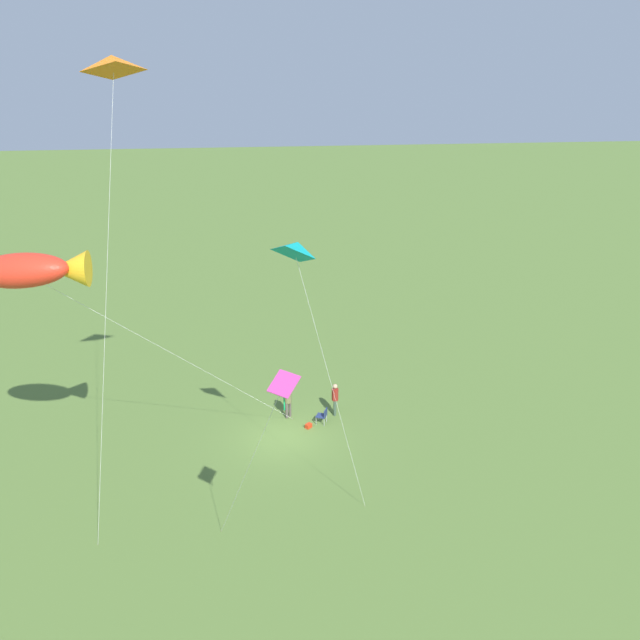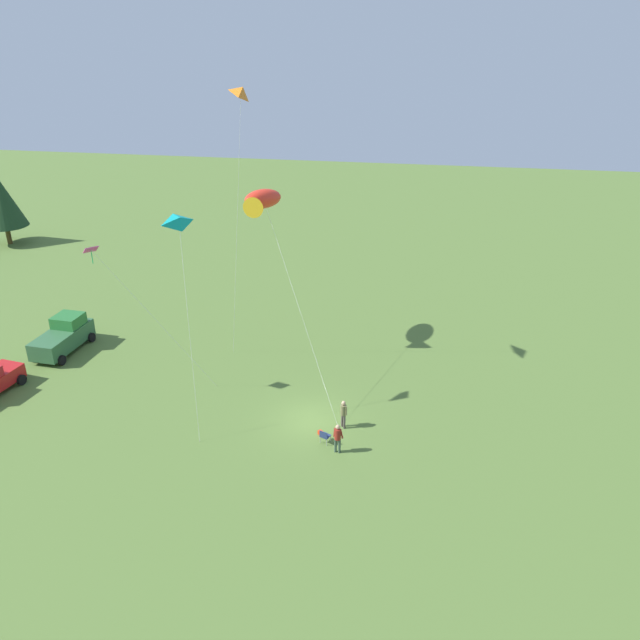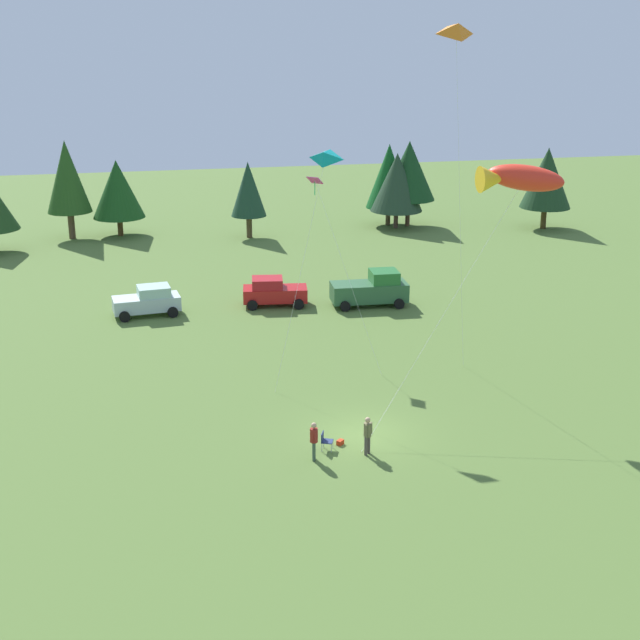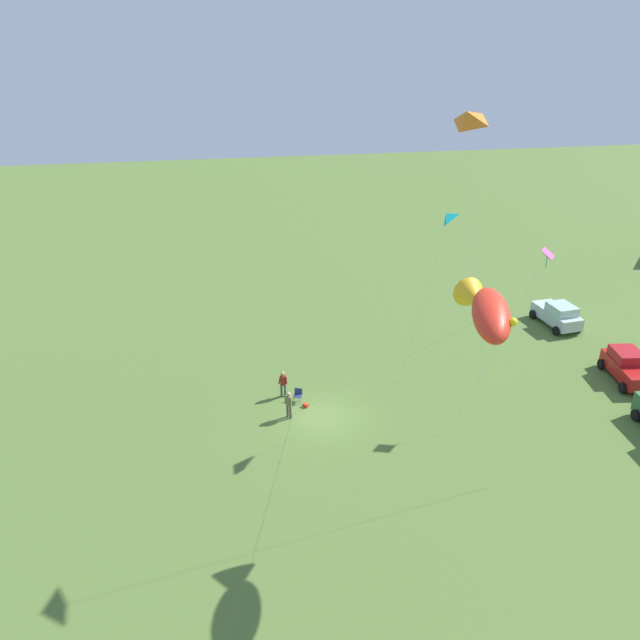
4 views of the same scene
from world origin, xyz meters
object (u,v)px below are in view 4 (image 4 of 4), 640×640
object	(u,v)px
person_spectator	(283,382)
kite_large_fish	(487,310)
person_kite_flyer	(289,403)
backpack_on_grass	(306,405)
kite_delta_teal	(446,218)
car_silver_compact	(558,314)
kite_delta_orange	(466,119)
kite_diamond_rainbow	(544,262)
car_red_sedan	(628,366)
folding_chair	(298,394)

from	to	relation	value
person_spectator	kite_large_fish	bearing A→B (deg)	41.25
person_kite_flyer	backpack_on_grass	bearing A→B (deg)	178.67
kite_large_fish	kite_delta_teal	xyz separation A→B (m)	(-9.41, 1.68, 1.05)
car_silver_compact	kite_delta_orange	world-z (taller)	kite_delta_orange
kite_diamond_rainbow	kite_delta_teal	distance (m)	6.17
car_red_sedan	kite_diamond_rainbow	xyz separation A→B (m)	(1.33, -7.93, 8.17)
person_kite_flyer	car_red_sedan	size ratio (longest dim) A/B	0.39
person_kite_flyer	folding_chair	bearing A→B (deg)	-155.56
kite_diamond_rainbow	car_red_sedan	bearing A→B (deg)	99.50
kite_large_fish	kite_delta_orange	bearing A→B (deg)	-176.79
person_kite_flyer	car_silver_compact	distance (m)	23.48
car_red_sedan	kite_delta_teal	xyz separation A→B (m)	(0.44, -13.49, 10.68)
car_silver_compact	car_red_sedan	xyz separation A→B (m)	(8.17, 0.36, 0.00)
person_spectator	backpack_on_grass	distance (m)	2.07
folding_chair	kite_diamond_rainbow	bearing A→B (deg)	101.64
folding_chair	person_spectator	bearing A→B (deg)	-107.18
car_silver_compact	car_red_sedan	bearing A→B (deg)	-3.38
person_spectator	kite_delta_orange	bearing A→B (deg)	50.09
person_kite_flyer	kite_large_fish	world-z (taller)	kite_large_fish
folding_chair	car_red_sedan	bearing A→B (deg)	109.01
person_kite_flyer	car_silver_compact	size ratio (longest dim) A/B	0.40
person_spectator	backpack_on_grass	size ratio (longest dim) A/B	5.44
car_silver_compact	kite_delta_teal	size ratio (longest dim) A/B	0.36
car_red_sedan	kite_diamond_rainbow	bearing A→B (deg)	107.41
person_kite_flyer	kite_delta_orange	distance (m)	18.75
person_kite_flyer	kite_delta_teal	xyz separation A→B (m)	(-0.09, 8.67, 10.60)
backpack_on_grass	car_red_sedan	bearing A→B (deg)	88.89
car_red_sedan	kite_delta_orange	distance (m)	23.46
person_spectator	car_silver_compact	xyz separation A→B (m)	(-6.33, 21.85, -0.07)
kite_diamond_rainbow	kite_delta_orange	distance (m)	12.28
kite_delta_orange	kite_delta_teal	distance (m)	8.53
kite_delta_orange	person_spectator	bearing A→B (deg)	-140.12
car_red_sedan	car_silver_compact	bearing A→B (deg)	10.42
car_silver_compact	car_red_sedan	size ratio (longest dim) A/B	0.99
backpack_on_grass	kite_delta_teal	distance (m)	13.79
folding_chair	kite_delta_orange	xyz separation A→B (m)	(7.51, 6.01, 17.01)
car_silver_compact	kite_diamond_rainbow	bearing A→B (deg)	-44.45
folding_chair	car_red_sedan	world-z (taller)	car_red_sedan
kite_delta_orange	kite_delta_teal	world-z (taller)	kite_delta_orange
person_kite_flyer	kite_diamond_rainbow	bearing A→B (deg)	135.88
kite_delta_teal	car_silver_compact	bearing A→B (deg)	123.24
person_spectator	kite_delta_orange	distance (m)	19.63
person_kite_flyer	backpack_on_grass	size ratio (longest dim) A/B	5.44
car_silver_compact	kite_diamond_rainbow	size ratio (longest dim) A/B	0.45
backpack_on_grass	kite_large_fish	size ratio (longest dim) A/B	0.03
person_kite_flyer	car_silver_compact	bearing A→B (deg)	160.82
car_red_sedan	kite_large_fish	xyz separation A→B (m)	(9.85, -15.17, 9.62)
kite_delta_orange	kite_delta_teal	bearing A→B (deg)	162.38
backpack_on_grass	kite_delta_orange	bearing A→B (deg)	39.95
person_kite_flyer	car_red_sedan	bearing A→B (deg)	140.45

